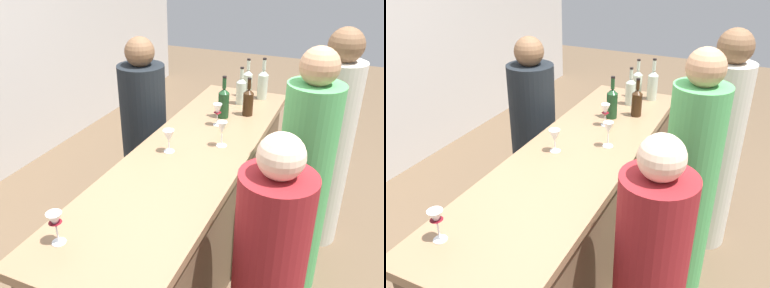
% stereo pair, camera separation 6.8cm
% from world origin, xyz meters
% --- Properties ---
extents(ground_plane, '(12.00, 12.00, 0.00)m').
position_xyz_m(ground_plane, '(0.00, 0.00, 0.00)').
color(ground_plane, brown).
extents(bar_counter, '(2.47, 0.69, 0.92)m').
position_xyz_m(bar_counter, '(0.00, 0.00, 0.47)').
color(bar_counter, brown).
rests_on(bar_counter, ground).
extents(wine_bottle_leftmost_olive_green, '(0.08, 0.08, 0.31)m').
position_xyz_m(wine_bottle_leftmost_olive_green, '(0.58, 0.00, 1.04)').
color(wine_bottle_leftmost_olive_green, '#193D1E').
rests_on(wine_bottle_leftmost_olive_green, bar_counter).
extents(wine_bottle_second_left_amber_brown, '(0.08, 0.08, 0.29)m').
position_xyz_m(wine_bottle_second_left_amber_brown, '(0.69, -0.15, 1.03)').
color(wine_bottle_second_left_amber_brown, '#331E0F').
rests_on(wine_bottle_second_left_amber_brown, bar_counter).
extents(wine_bottle_center_clear_pale, '(0.08, 0.08, 0.30)m').
position_xyz_m(wine_bottle_center_clear_pale, '(0.89, -0.03, 1.04)').
color(wine_bottle_center_clear_pale, '#B7C6B2').
rests_on(wine_bottle_center_clear_pale, bar_counter).
extents(wine_bottle_second_right_clear_pale, '(0.08, 0.08, 0.34)m').
position_xyz_m(wine_bottle_second_right_clear_pale, '(1.07, -0.16, 1.05)').
color(wine_bottle_second_right_clear_pale, '#B7C6B2').
rests_on(wine_bottle_second_right_clear_pale, bar_counter).
extents(wine_bottle_rightmost_clear_pale, '(0.08, 0.08, 0.32)m').
position_xyz_m(wine_bottle_rightmost_clear_pale, '(1.08, -0.03, 1.05)').
color(wine_bottle_rightmost_clear_pale, '#B7C6B2').
rests_on(wine_bottle_rightmost_clear_pale, bar_counter).
extents(wine_glass_near_left, '(0.07, 0.07, 0.17)m').
position_xyz_m(wine_glass_near_left, '(0.14, -0.14, 1.04)').
color(wine_glass_near_left, white).
rests_on(wine_glass_near_left, bar_counter).
extents(wine_glass_near_center, '(0.06, 0.06, 0.16)m').
position_xyz_m(wine_glass_near_center, '(0.43, -0.01, 1.03)').
color(wine_glass_near_center, white).
rests_on(wine_glass_near_center, bar_counter).
extents(wine_glass_near_right, '(0.07, 0.07, 0.15)m').
position_xyz_m(wine_glass_near_right, '(-0.06, 0.13, 1.03)').
color(wine_glass_near_right, white).
rests_on(wine_glass_near_right, bar_counter).
extents(wine_glass_far_left, '(0.07, 0.07, 0.16)m').
position_xyz_m(wine_glass_far_left, '(-1.00, 0.20, 1.04)').
color(wine_glass_far_left, white).
rests_on(wine_glass_far_left, bar_counter).
extents(person_left_guest, '(0.38, 0.38, 1.61)m').
position_xyz_m(person_left_guest, '(0.69, -0.76, 0.76)').
color(person_left_guest, beige).
rests_on(person_left_guest, ground).
extents(person_center_guest, '(0.44, 0.44, 1.41)m').
position_xyz_m(person_center_guest, '(-0.56, -0.63, 0.65)').
color(person_center_guest, maroon).
rests_on(person_center_guest, ground).
extents(person_right_guest, '(0.36, 0.36, 1.61)m').
position_xyz_m(person_right_guest, '(0.15, -0.67, 0.75)').
color(person_right_guest, '#4CA559').
rests_on(person_right_guest, ground).
extents(person_server_behind, '(0.45, 0.45, 1.46)m').
position_xyz_m(person_server_behind, '(0.55, 0.66, 0.67)').
color(person_server_behind, black).
rests_on(person_server_behind, ground).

